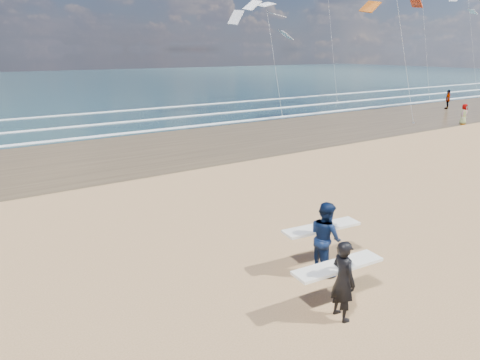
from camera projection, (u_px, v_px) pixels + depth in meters
wet_sand_strip at (344, 122)px, 34.15m from camera, size 220.00×12.00×0.01m
ocean at (122, 82)px, 77.30m from camera, size 220.00×100.00×0.02m
foam_breakers at (268, 108)px, 42.21m from camera, size 220.00×11.70×0.05m
surfer_near at (342, 278)px, 9.09m from camera, size 2.24×1.05×1.81m
surfer_far at (325, 237)px, 10.98m from camera, size 2.25×1.27×1.92m
beachgoer_0 at (464, 114)px, 32.99m from camera, size 0.83×0.60×1.58m
beachgoer_1 at (448, 99)px, 41.57m from camera, size 1.16×0.87×1.83m
kite_0 at (401, 29)px, 33.96m from camera, size 6.69×4.84×12.33m
kite_1 at (271, 41)px, 37.77m from camera, size 6.79×4.85×10.74m
kite_2 at (424, 23)px, 48.07m from camera, size 5.60×4.72×15.74m
kite_4 at (471, 30)px, 60.67m from camera, size 6.33×4.80×14.63m
kite_5 at (331, 31)px, 47.66m from camera, size 4.47×4.59×14.73m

